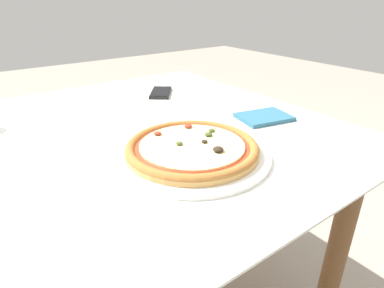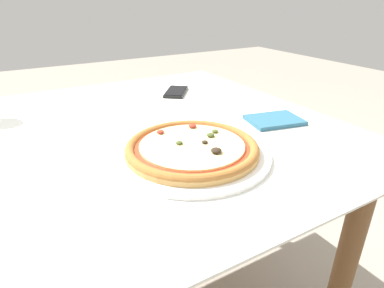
{
  "view_description": "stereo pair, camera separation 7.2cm",
  "coord_description": "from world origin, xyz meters",
  "views": [
    {
      "loc": [
        -0.15,
        -0.74,
        1.1
      ],
      "look_at": [
        0.24,
        -0.22,
        0.79
      ],
      "focal_mm": 30.0,
      "sensor_mm": 36.0,
      "label": 1
    },
    {
      "loc": [
        -0.09,
        -0.78,
        1.1
      ],
      "look_at": [
        0.24,
        -0.22,
        0.79
      ],
      "focal_mm": 30.0,
      "sensor_mm": 36.0,
      "label": 2
    }
  ],
  "objects": [
    {
      "name": "cell_phone",
      "position": [
        0.44,
        0.26,
        0.76
      ],
      "size": [
        0.14,
        0.16,
        0.01
      ],
      "color": "black",
      "rests_on": "dining_table"
    },
    {
      "name": "napkin_folded",
      "position": [
        0.55,
        -0.15,
        0.76
      ],
      "size": [
        0.17,
        0.14,
        0.01
      ],
      "color": "#2D607A",
      "rests_on": "dining_table"
    },
    {
      "name": "dining_table",
      "position": [
        0.0,
        0.0,
        0.68
      ],
      "size": [
        1.45,
        1.06,
        0.76
      ],
      "color": "brown",
      "rests_on": "ground_plane"
    },
    {
      "name": "pizza_plate",
      "position": [
        0.24,
        -0.22,
        0.77
      ],
      "size": [
        0.36,
        0.36,
        0.04
      ],
      "color": "white",
      "rests_on": "dining_table"
    }
  ]
}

